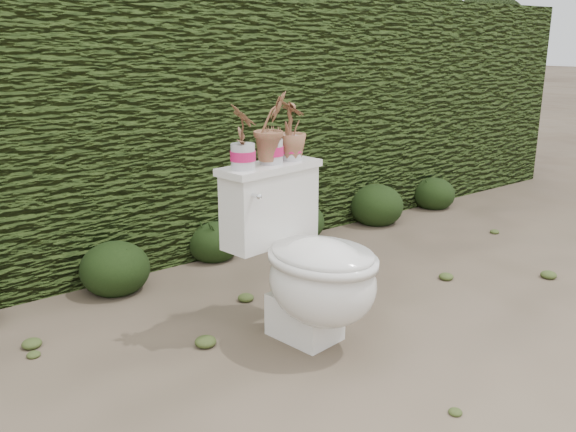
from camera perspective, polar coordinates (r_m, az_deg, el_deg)
ground at (r=2.84m, az=-1.40°, el=-11.38°), size 60.00×60.00×0.00m
hedge at (r=3.95m, az=-15.60°, el=8.14°), size 8.00×1.00×1.60m
toilet at (r=2.70m, az=1.91°, el=-4.61°), size 0.54×0.73×0.78m
potted_plant_left at (r=2.61m, az=-4.27°, el=7.24°), size 0.12×0.16×0.26m
potted_plant_center at (r=2.72m, az=-1.58°, el=8.08°), size 0.19×0.16×0.31m
potted_plant_right at (r=2.81m, az=0.28°, el=7.91°), size 0.16×0.16×0.26m
liriope_clump_3 at (r=3.42m, az=-15.92°, el=-4.33°), size 0.37×0.37×0.30m
liriope_clump_4 at (r=3.81m, az=-7.00°, el=-2.02°), size 0.33×0.33×0.26m
liriope_clump_5 at (r=4.17m, az=1.05°, el=-0.16°), size 0.35×0.35×0.28m
liriope_clump_6 at (r=4.56m, az=8.29°, el=1.32°), size 0.40×0.40×0.32m
liriope_clump_7 at (r=5.08m, az=13.50°, el=2.32°), size 0.34×0.34×0.27m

